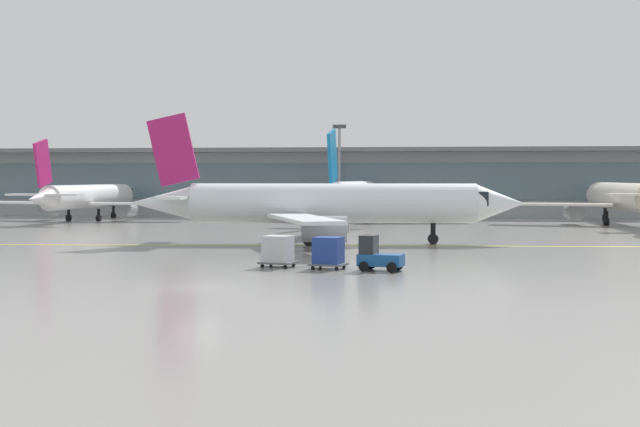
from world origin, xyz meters
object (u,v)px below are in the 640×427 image
(gate_airplane_3, at_px, (623,197))
(cargo_dolly_trailing, at_px, (278,250))
(taxiing_regional_jet, at_px, (328,204))
(cargo_dolly_lead, at_px, (328,252))
(apron_light_mast_1, at_px, (339,166))
(baggage_tug, at_px, (377,256))
(gate_airplane_2, at_px, (353,195))
(gate_airplane_1, at_px, (88,197))

(gate_airplane_3, relative_size, cargo_dolly_trailing, 13.25)
(taxiing_regional_jet, xyz_separation_m, cargo_dolly_lead, (2.18, -20.11, -2.21))
(apron_light_mast_1, bearing_deg, gate_airplane_3, -22.26)
(baggage_tug, relative_size, cargo_dolly_lead, 1.18)
(gate_airplane_3, xyz_separation_m, cargo_dolly_trailing, (-31.79, -52.30, -2.12))
(taxiing_regional_jet, xyz_separation_m, baggage_tug, (5.17, -20.81, -2.38))
(gate_airplane_2, bearing_deg, apron_light_mast_1, 20.09)
(gate_airplane_1, relative_size, baggage_tug, 10.51)
(gate_airplane_2, height_order, baggage_tug, gate_airplane_2)
(gate_airplane_2, xyz_separation_m, baggage_tug, (6.03, -57.55, -2.37))
(cargo_dolly_lead, xyz_separation_m, apron_light_mast_1, (-5.70, 67.08, 5.93))
(baggage_tug, bearing_deg, cargo_dolly_lead, 180.00)
(gate_airplane_2, xyz_separation_m, cargo_dolly_trailing, (-0.17, -56.12, -2.21))
(apron_light_mast_1, bearing_deg, gate_airplane_1, -159.56)
(gate_airplane_2, bearing_deg, gate_airplane_3, -91.37)
(gate_airplane_2, relative_size, gate_airplane_3, 1.03)
(gate_airplane_2, distance_m, baggage_tug, 57.92)
(taxiing_regional_jet, bearing_deg, gate_airplane_2, 87.30)
(cargo_dolly_lead, bearing_deg, gate_airplane_1, 136.45)
(gate_airplane_1, distance_m, gate_airplane_3, 65.30)
(taxiing_regional_jet, relative_size, cargo_dolly_lead, 13.68)
(apron_light_mast_1, bearing_deg, baggage_tug, -82.69)
(gate_airplane_2, relative_size, apron_light_mast_1, 2.60)
(cargo_dolly_lead, bearing_deg, gate_airplane_2, 106.08)
(taxiing_regional_jet, relative_size, baggage_tug, 11.56)
(gate_airplane_2, height_order, apron_light_mast_1, apron_light_mast_1)
(gate_airplane_2, height_order, cargo_dolly_trailing, gate_airplane_2)
(gate_airplane_3, distance_m, cargo_dolly_lead, 60.29)
(gate_airplane_2, distance_m, cargo_dolly_lead, 56.98)
(baggage_tug, distance_m, cargo_dolly_trailing, 6.37)
(gate_airplane_1, relative_size, cargo_dolly_trailing, 12.45)
(gate_airplane_1, height_order, cargo_dolly_lead, gate_airplane_1)
(gate_airplane_1, xyz_separation_m, gate_airplane_2, (33.63, 1.33, 0.29))
(taxiing_regional_jet, bearing_deg, baggage_tug, -80.09)
(gate_airplane_1, bearing_deg, taxiing_regional_jet, -132.16)
(gate_airplane_1, relative_size, taxiing_regional_jet, 0.91)
(cargo_dolly_lead, relative_size, cargo_dolly_trailing, 1.00)
(gate_airplane_1, xyz_separation_m, taxiing_regional_jet, (34.49, -35.42, 0.29))
(baggage_tug, bearing_deg, gate_airplane_1, 138.21)
(gate_airplane_3, bearing_deg, apron_light_mast_1, 65.72)
(baggage_tug, bearing_deg, taxiing_regional_jet, 116.97)
(gate_airplane_1, bearing_deg, gate_airplane_3, -88.58)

